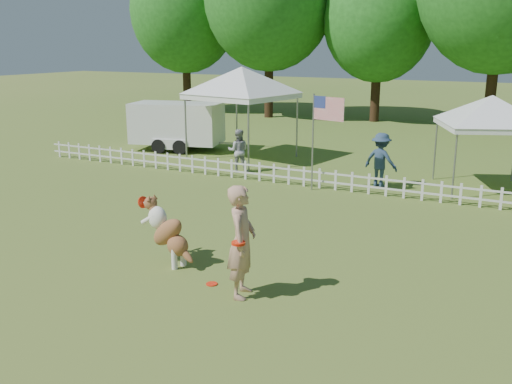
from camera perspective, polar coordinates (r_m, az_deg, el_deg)
ground at (r=11.01m, az=-5.75°, el=-7.79°), size 120.00×120.00×0.00m
picket_fence at (r=16.93m, az=7.16°, el=1.27°), size 22.00×0.08×0.60m
handler at (r=9.57m, az=-1.44°, el=-4.98°), size 0.64×0.81×1.94m
dog at (r=11.16m, az=-8.76°, el=-4.02°), size 1.31×0.67×1.30m
frisbee_on_turf at (r=10.37m, az=-4.44°, el=-9.15°), size 0.25×0.25×0.02m
canopy_tent_left at (r=21.22m, az=-1.41°, el=7.78°), size 3.72×3.72×3.30m
canopy_tent_right at (r=17.87m, az=22.17°, el=4.44°), size 3.41×3.41×2.70m
cargo_trailer at (r=23.23m, az=-7.90°, el=6.55°), size 4.73×2.93×1.93m
flag_pole at (r=16.58m, az=5.70°, el=4.93°), size 1.08×0.36×2.81m
spectator_a at (r=19.04m, az=-1.78°, el=4.15°), size 0.86×0.79×1.44m
spectator_b at (r=17.43m, az=12.37°, el=3.15°), size 1.16×0.84×1.62m
tree_far_left at (r=36.83m, az=-7.11°, el=16.59°), size 6.60×6.60×11.00m
tree_left at (r=33.41m, az=1.33°, el=17.76°), size 7.40×7.40×12.00m
tree_center_left at (r=32.18m, az=12.17°, el=15.61°), size 6.00×6.00×9.80m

